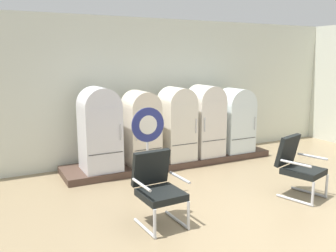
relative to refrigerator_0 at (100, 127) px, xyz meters
name	(u,v)px	position (x,y,z in m)	size (l,w,h in m)	color
ground	(276,223)	(1.52, -2.92, -0.96)	(12.00, 10.00, 0.05)	#8B7758
back_wall	(158,89)	(1.52, 0.74, 0.56)	(11.76, 0.12, 2.96)	silver
display_plinth	(171,161)	(1.52, 0.11, -0.87)	(4.41, 0.95, 0.13)	#49352B
refrigerator_0	(100,127)	(0.00, 0.00, 0.00)	(0.67, 0.69, 1.52)	white
refrigerator_1	(141,126)	(0.81, 0.00, -0.05)	(0.59, 0.69, 1.42)	beige
refrigerator_2	(177,121)	(1.59, -0.01, -0.03)	(0.61, 0.67, 1.46)	silver
refrigerator_3	(206,118)	(2.28, 0.01, -0.02)	(0.61, 0.70, 1.47)	silver
refrigerator_4	(236,119)	(3.04, -0.03, -0.08)	(0.68, 0.63, 1.38)	white
armchair_left	(157,186)	(0.10, -2.21, -0.42)	(0.62, 0.69, 0.96)	silver
armchair_right	(298,164)	(2.47, -2.36, -0.42)	(0.71, 0.79, 0.96)	silver
sign_stand	(148,150)	(0.38, -1.29, -0.19)	(0.54, 0.32, 1.42)	#2D2D30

